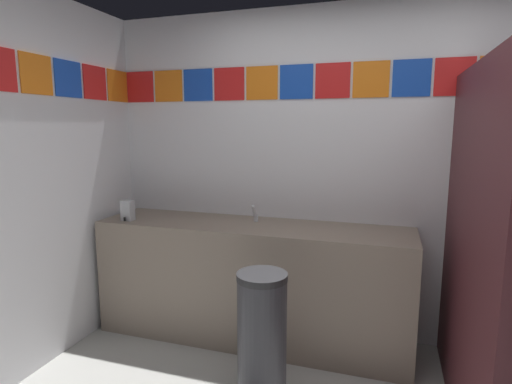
{
  "coord_description": "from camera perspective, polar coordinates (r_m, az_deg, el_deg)",
  "views": [
    {
      "loc": [
        0.15,
        -1.61,
        1.63
      ],
      "look_at": [
        -0.67,
        0.94,
        1.2
      ],
      "focal_mm": 29.0,
      "sensor_mm": 36.0,
      "label": 1
    }
  ],
  "objects": [
    {
      "name": "wall_back",
      "position": [
        3.21,
        15.09,
        2.22
      ],
      "size": [
        4.08,
        0.09,
        2.51
      ],
      "color": "silver",
      "rests_on": "ground_plane"
    },
    {
      "name": "vanity_counter",
      "position": [
        3.24,
        -0.63,
        -12.16
      ],
      "size": [
        2.36,
        0.57,
        0.9
      ],
      "color": "gray",
      "rests_on": "ground_plane"
    },
    {
      "name": "faucet_center",
      "position": [
        3.18,
        -0.13,
        -3.22
      ],
      "size": [
        0.04,
        0.1,
        0.14
      ],
      "color": "silver",
      "rests_on": "vanity_counter"
    },
    {
      "name": "soap_dispenser",
      "position": [
        3.37,
        -17.29,
        -2.45
      ],
      "size": [
        0.09,
        0.09,
        0.16
      ],
      "color": "#B7BABF",
      "rests_on": "vanity_counter"
    },
    {
      "name": "trash_bin",
      "position": [
        2.61,
        0.83,
        -19.21
      ],
      "size": [
        0.3,
        0.3,
        0.78
      ],
      "color": "#333338",
      "rests_on": "ground_plane"
    }
  ]
}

